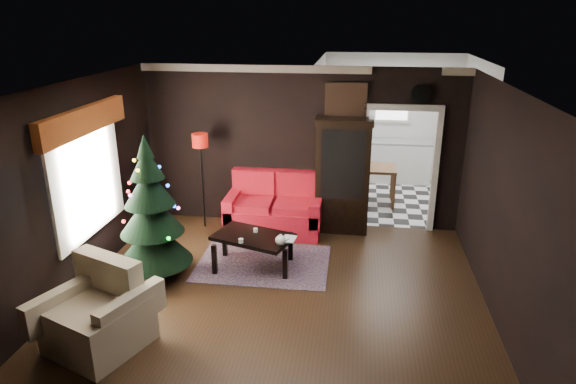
# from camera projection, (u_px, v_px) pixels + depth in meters

# --- Properties ---
(floor) EXTENTS (5.50, 5.50, 0.00)m
(floor) POSITION_uv_depth(u_px,v_px,m) (279.00, 293.00, 6.90)
(floor) COLOR black
(floor) RESTS_ON ground
(ceiling) EXTENTS (5.50, 5.50, 0.00)m
(ceiling) POSITION_uv_depth(u_px,v_px,m) (277.00, 86.00, 5.95)
(ceiling) COLOR white
(ceiling) RESTS_ON ground
(wall_back) EXTENTS (5.50, 0.00, 5.50)m
(wall_back) POSITION_uv_depth(u_px,v_px,m) (301.00, 148.00, 8.76)
(wall_back) COLOR black
(wall_back) RESTS_ON ground
(wall_front) EXTENTS (5.50, 0.00, 5.50)m
(wall_front) POSITION_uv_depth(u_px,v_px,m) (230.00, 302.00, 4.09)
(wall_front) COLOR black
(wall_front) RESTS_ON ground
(wall_left) EXTENTS (0.00, 5.50, 5.50)m
(wall_left) POSITION_uv_depth(u_px,v_px,m) (77.00, 187.00, 6.78)
(wall_left) COLOR black
(wall_left) RESTS_ON ground
(wall_right) EXTENTS (0.00, 5.50, 5.50)m
(wall_right) POSITION_uv_depth(u_px,v_px,m) (504.00, 208.00, 6.06)
(wall_right) COLOR black
(wall_right) RESTS_ON ground
(doorway) EXTENTS (1.10, 0.10, 2.10)m
(doorway) POSITION_uv_depth(u_px,v_px,m) (399.00, 171.00, 8.65)
(doorway) COLOR #F0E5D0
(doorway) RESTS_ON ground
(left_window) EXTENTS (0.05, 1.60, 1.40)m
(left_window) POSITION_uv_depth(u_px,v_px,m) (87.00, 179.00, 6.95)
(left_window) COLOR white
(left_window) RESTS_ON wall_left
(valance) EXTENTS (0.12, 2.10, 0.35)m
(valance) POSITION_uv_depth(u_px,v_px,m) (84.00, 121.00, 6.66)
(valance) COLOR #91421A
(valance) RESTS_ON wall_left
(kitchen_floor) EXTENTS (3.00, 3.00, 0.00)m
(kitchen_floor) POSITION_uv_depth(u_px,v_px,m) (390.00, 198.00, 10.40)
(kitchen_floor) COLOR white
(kitchen_floor) RESTS_ON ground
(kitchen_window) EXTENTS (0.70, 0.06, 0.70)m
(kitchen_window) POSITION_uv_depth(u_px,v_px,m) (392.00, 104.00, 11.18)
(kitchen_window) COLOR white
(kitchen_window) RESTS_ON ground
(rug) EXTENTS (1.99, 1.45, 0.01)m
(rug) POSITION_uv_depth(u_px,v_px,m) (263.00, 263.00, 7.70)
(rug) COLOR #2E2129
(rug) RESTS_ON ground
(loveseat) EXTENTS (1.70, 0.90, 1.00)m
(loveseat) POSITION_uv_depth(u_px,v_px,m) (274.00, 204.00, 8.69)
(loveseat) COLOR maroon
(loveseat) RESTS_ON ground
(curio_cabinet) EXTENTS (0.90, 0.45, 1.90)m
(curio_cabinet) POSITION_uv_depth(u_px,v_px,m) (343.00, 178.00, 8.59)
(curio_cabinet) COLOR black
(curio_cabinet) RESTS_ON ground
(floor_lamp) EXTENTS (0.33, 0.33, 1.73)m
(floor_lamp) POSITION_uv_depth(u_px,v_px,m) (202.00, 182.00, 8.77)
(floor_lamp) COLOR black
(floor_lamp) RESTS_ON ground
(christmas_tree) EXTENTS (1.09, 1.09, 2.01)m
(christmas_tree) POSITION_uv_depth(u_px,v_px,m) (151.00, 210.00, 6.96)
(christmas_tree) COLOR black
(christmas_tree) RESTS_ON ground
(armchair) EXTENTS (1.28, 1.28, 1.01)m
(armchair) POSITION_uv_depth(u_px,v_px,m) (96.00, 311.00, 5.66)
(armchair) COLOR tan
(armchair) RESTS_ON ground
(coffee_table) EXTENTS (1.29, 1.00, 0.51)m
(coffee_table) POSITION_uv_depth(u_px,v_px,m) (254.00, 251.00, 7.52)
(coffee_table) COLOR black
(coffee_table) RESTS_ON rug
(teapot) EXTENTS (0.18, 0.18, 0.16)m
(teapot) POSITION_uv_depth(u_px,v_px,m) (281.00, 240.00, 7.09)
(teapot) COLOR silver
(teapot) RESTS_ON coffee_table
(cup_a) EXTENTS (0.08, 0.08, 0.06)m
(cup_a) POSITION_uv_depth(u_px,v_px,m) (256.00, 230.00, 7.53)
(cup_a) COLOR beige
(cup_a) RESTS_ON coffee_table
(cup_b) EXTENTS (0.09, 0.09, 0.06)m
(cup_b) POSITION_uv_depth(u_px,v_px,m) (241.00, 241.00, 7.19)
(cup_b) COLOR silver
(cup_b) RESTS_ON coffee_table
(book) EXTENTS (0.19, 0.04, 0.26)m
(book) POSITION_uv_depth(u_px,v_px,m) (283.00, 231.00, 7.27)
(book) COLOR #8D6D5C
(book) RESTS_ON coffee_table
(wall_clock) EXTENTS (0.32, 0.32, 0.06)m
(wall_clock) POSITION_uv_depth(u_px,v_px,m) (421.00, 94.00, 8.12)
(wall_clock) COLOR white
(wall_clock) RESTS_ON wall_back
(painting) EXTENTS (0.62, 0.05, 0.52)m
(painting) POSITION_uv_depth(u_px,v_px,m) (346.00, 100.00, 8.33)
(painting) COLOR tan
(painting) RESTS_ON wall_back
(kitchen_counter) EXTENTS (1.80, 0.60, 0.90)m
(kitchen_counter) POSITION_uv_depth(u_px,v_px,m) (389.00, 161.00, 11.37)
(kitchen_counter) COLOR white
(kitchen_counter) RESTS_ON ground
(kitchen_table) EXTENTS (0.70, 0.70, 0.75)m
(kitchen_table) POSITION_uv_depth(u_px,v_px,m) (377.00, 185.00, 10.04)
(kitchen_table) COLOR #533722
(kitchen_table) RESTS_ON ground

